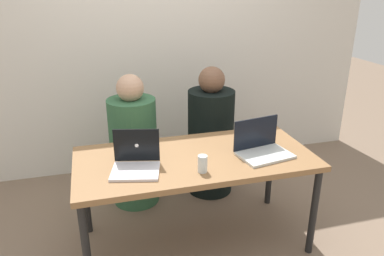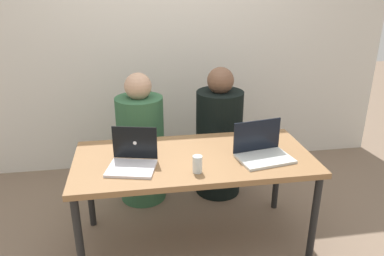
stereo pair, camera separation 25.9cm
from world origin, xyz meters
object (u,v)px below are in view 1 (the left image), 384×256
at_px(person_on_left, 134,148).
at_px(laptop_front_right, 262,147).
at_px(water_glass_center, 203,165).
at_px(person_on_right, 211,138).
at_px(laptop_front_left, 136,162).

distance_m(person_on_left, laptop_front_right, 1.15).
height_order(laptop_front_right, water_glass_center, laptop_front_right).
distance_m(person_on_right, laptop_front_left, 1.12).
xyz_separation_m(laptop_front_right, laptop_front_left, (-0.87, 0.01, 0.00)).
height_order(person_on_right, laptop_front_right, person_on_right).
distance_m(person_on_right, laptop_front_right, 0.83).
xyz_separation_m(person_on_left, laptop_front_right, (0.80, -0.79, 0.25)).
relative_size(laptop_front_right, water_glass_center, 3.53).
distance_m(laptop_front_right, laptop_front_left, 0.87).
relative_size(person_on_right, laptop_front_right, 2.98).
distance_m(laptop_front_left, water_glass_center, 0.43).
height_order(person_on_left, water_glass_center, person_on_left).
xyz_separation_m(person_on_right, laptop_front_left, (-0.76, -0.78, 0.24)).
xyz_separation_m(person_on_right, water_glass_center, (-0.36, -0.93, 0.24)).
bearing_deg(water_glass_center, person_on_left, 109.55).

